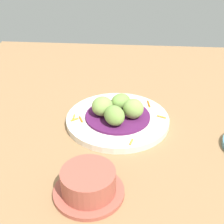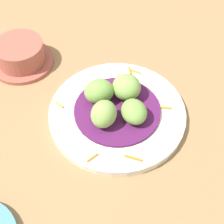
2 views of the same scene
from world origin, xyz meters
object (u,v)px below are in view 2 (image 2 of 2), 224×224
Objects in this scene: guac_scoop_back at (99,91)px; terracotta_bowl at (21,55)px; guac_scoop_right at (128,88)px; main_plate at (116,113)px; guac_scoop_center at (134,112)px; guac_scoop_left at (104,114)px.

guac_scoop_back reaches higher than terracotta_bowl.
guac_scoop_right is 5.12cm from guac_scoop_back.
guac_scoop_right is at bearing 90.22° from terracotta_bowl.
guac_scoop_back is 19.86cm from terracotta_bowl.
main_plate is 23.43cm from terracotta_bowl.
guac_scoop_right is (-4.09, -3.09, 0.40)cm from guac_scoop_center.
main_plate is 5.15cm from guac_scoop_left.
guac_scoop_back is at bearing -97.97° from guac_scoop_center.
main_plate is at bearing -7.97° from guac_scoop_right.
main_plate is 4.64× the size of guac_scoop_back.
main_plate is 5.06cm from guac_scoop_back.
guac_scoop_left is 23.79cm from terracotta_bowl.
terracotta_bowl is at bearing -98.60° from main_plate.
guac_scoop_center is at bearing 82.03° from main_plate.
guac_scoop_left is 7.25cm from guac_scoop_right.
guac_scoop_right reaches higher than guac_scoop_center.
guac_scoop_right is 0.98× the size of guac_scoop_back.
guac_scoop_left reaches higher than guac_scoop_right.
guac_scoop_right is at bearing 127.03° from guac_scoop_back.
guac_scoop_center is (-3.09, 4.09, -0.53)cm from guac_scoop_left.
guac_scoop_left is at bearing -7.97° from guac_scoop_right.
guac_scoop_left is 0.38× the size of terracotta_bowl.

